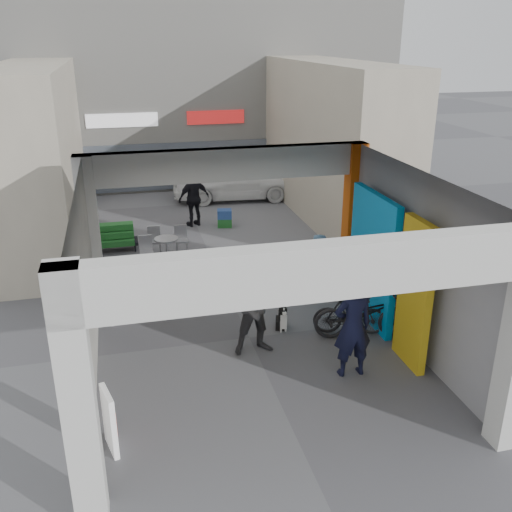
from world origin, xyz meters
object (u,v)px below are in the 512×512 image
object	(u,v)px
cafe_set	(162,249)
man_elderly	(319,264)
border_collie	(282,319)
bicycle_front	(363,314)
man_crates	(194,198)
white_van	(233,179)
bicycle_rear	(351,314)
man_with_dog	(353,326)
man_back_turned	(259,306)
produce_stand	(117,240)

from	to	relation	value
cafe_set	man_elderly	bearing A→B (deg)	-42.24
border_collie	bicycle_front	distance (m)	1.67
man_elderly	man_crates	size ratio (longest dim) A/B	0.80
man_elderly	white_van	world-z (taller)	white_van
bicycle_front	white_van	world-z (taller)	white_van
man_elderly	bicycle_rear	distance (m)	2.07
cafe_set	man_with_dog	distance (m)	7.14
man_with_dog	man_back_turned	bearing A→B (deg)	-39.05
man_back_turned	white_van	size ratio (longest dim) A/B	0.44
produce_stand	white_van	bearing A→B (deg)	62.44
man_crates	bicycle_rear	world-z (taller)	man_crates
bicycle_rear	white_van	xyz separation A→B (m)	(-0.23, 10.63, 0.30)
border_collie	man_elderly	distance (m)	2.11
cafe_set	bicycle_front	world-z (taller)	bicycle_front
bicycle_front	white_van	size ratio (longest dim) A/B	0.44
man_elderly	man_crates	distance (m)	6.17
border_collie	white_van	world-z (taller)	white_van
cafe_set	man_with_dog	bearing A→B (deg)	-66.78
man_crates	cafe_set	bearing A→B (deg)	43.02
border_collie	white_van	bearing A→B (deg)	100.12
cafe_set	man_elderly	xyz separation A→B (m)	(3.41, -3.10, 0.44)
border_collie	man_with_dog	xyz separation A→B (m)	(0.74, -1.89, 0.73)
man_back_turned	man_elderly	world-z (taller)	man_back_turned
border_collie	bicycle_rear	bearing A→B (deg)	-4.80
border_collie	bicycle_rear	size ratio (longest dim) A/B	0.39
produce_stand	bicycle_rear	xyz separation A→B (m)	(4.55, -6.12, 0.16)
produce_stand	man_with_dog	size ratio (longest dim) A/B	0.59
man_crates	bicycle_front	distance (m)	8.35
border_collie	man_elderly	bearing A→B (deg)	65.18
man_elderly	man_crates	xyz separation A→B (m)	(-2.13, 5.79, 0.18)
cafe_set	bicycle_rear	xyz separation A→B (m)	(3.37, -5.15, 0.17)
produce_stand	man_with_dog	xyz separation A→B (m)	(3.99, -7.50, 0.67)
man_crates	border_collie	bearing A→B (deg)	74.51
man_crates	bicycle_front	size ratio (longest dim) A/B	0.92
border_collie	bicycle_rear	xyz separation A→B (m)	(1.31, -0.50, 0.22)
white_van	cafe_set	bearing A→B (deg)	155.01
cafe_set	man_with_dog	xyz separation A→B (m)	(2.80, -6.53, 0.68)
man_back_turned	man_crates	xyz separation A→B (m)	(-0.10, 8.07, -0.07)
man_crates	white_van	size ratio (longest dim) A/B	0.41
man_back_turned	bicycle_rear	distance (m)	2.07
man_back_turned	border_collie	bearing A→B (deg)	44.37
cafe_set	bicycle_rear	bearing A→B (deg)	-56.76
produce_stand	bicycle_front	distance (m)	7.89
border_collie	man_with_dog	bearing A→B (deg)	-52.43
produce_stand	bicycle_front	world-z (taller)	bicycle_front
man_back_turned	white_van	bearing A→B (deg)	78.12
produce_stand	man_back_turned	world-z (taller)	man_back_turned
man_elderly	white_van	xyz separation A→B (m)	(-0.27, 8.58, 0.03)
cafe_set	white_van	xyz separation A→B (m)	(3.14, 5.48, 0.47)
border_collie	bicycle_front	bearing A→B (deg)	-8.65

